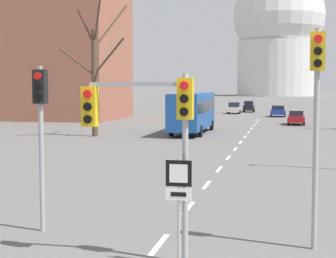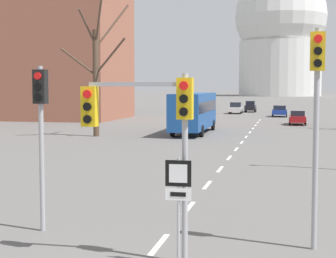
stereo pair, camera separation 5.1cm
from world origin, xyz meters
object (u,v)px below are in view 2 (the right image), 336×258
Objects in this scene: traffic_signal_near_right at (317,97)px; sedan_near_left at (280,111)px; traffic_signal_centre_tall at (150,119)px; sedan_mid_centre at (297,117)px; sedan_far_left at (236,108)px; city_bus at (194,110)px; traffic_signal_near_left at (41,116)px; sedan_near_right at (250,107)px; route_sign_post at (178,193)px.

sedan_near_left is at bearing 91.62° from traffic_signal_near_right.
traffic_signal_centre_tall reaches higher than sedan_mid_centre.
sedan_far_left is 0.38× the size of city_bus.
sedan_near_right is at bearing 89.10° from traffic_signal_near_left.
sedan_near_right is 28.07m from sedan_mid_centre.
traffic_signal_centre_tall reaches higher than sedan_near_right.
traffic_signal_near_right is at bearing -90.41° from sedan_mid_centre.
city_bus is (-4.80, 35.20, -1.32)m from traffic_signal_centre_tall.
traffic_signal_centre_tall reaches higher than sedan_near_left.
sedan_far_left is at bearing -109.05° from sedan_near_right.
sedan_near_left is at bearing -69.29° from sedan_near_right.
sedan_near_right reaches higher than sedan_far_left.
traffic_signal_near_right is 0.52× the size of city_bus.
traffic_signal_near_left is 1.23× the size of sedan_near_left.
traffic_signal_centre_tall is 4.18m from traffic_signal_near_left.
sedan_mid_centre reaches higher than sedan_near_left.
route_sign_post is 0.66× the size of sedan_near_right.
traffic_signal_near_right is at bearing -85.05° from sedan_near_right.
traffic_signal_centre_tall is 1.17× the size of sedan_near_right.
traffic_signal_near_right reaches higher than sedan_mid_centre.
traffic_signal_near_left is 1.10× the size of sedan_mid_centre.
sedan_near_right is 0.89× the size of sedan_mid_centre.
traffic_signal_near_right reaches higher than sedan_near_right.
traffic_signal_near_right reaches higher than city_bus.
traffic_signal_near_left is 1.16× the size of sedan_far_left.
traffic_signal_near_right is at bearing -83.16° from sedan_far_left.
sedan_near_right is at bearing 70.95° from sedan_far_left.
city_bus reaches higher than sedan_far_left.
traffic_signal_near_left is 68.15m from sedan_far_left.
city_bus is (-6.93, -27.92, 1.27)m from sedan_near_left.
sedan_near_left is 9.52m from sedan_far_left.
traffic_signal_near_left reaches higher than sedan_near_right.
city_bus is at bearing 97.77° from traffic_signal_centre_tall.
sedan_near_left is at bearing 76.06° from city_bus.
city_bus is at bearing 98.89° from route_sign_post.
route_sign_post is at bearing -146.30° from traffic_signal_near_right.
route_sign_post is 75.77m from sedan_near_right.
sedan_near_left is at bearing 88.76° from route_sign_post.
city_bus is (-1.14, 33.19, -1.25)m from traffic_signal_near_left.
sedan_far_left is at bearing 96.84° from traffic_signal_near_right.
traffic_signal_centre_tall is 0.94× the size of traffic_signal_near_left.
route_sign_post is (4.42, -2.32, -1.58)m from traffic_signal_near_left.
route_sign_post is (-3.11, -2.08, -2.15)m from traffic_signal_near_right.
sedan_near_right is (-2.51, 75.39, -2.52)m from traffic_signal_centre_tall.
sedan_near_right is at bearing 110.71° from sedan_near_left.
traffic_signal_near_right is 68.91m from sedan_far_left.
city_bus reaches higher than sedan_near_left.
traffic_signal_centre_tall is at bearing -82.23° from city_bus.
city_bus is at bearing -90.78° from sedan_far_left.
sedan_far_left is at bearing 89.22° from city_bus.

